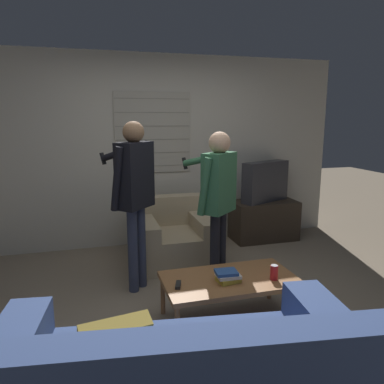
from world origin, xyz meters
name	(u,v)px	position (x,y,z in m)	size (l,w,h in m)	color
ground_plane	(199,311)	(0.00, 0.00, 0.00)	(16.00, 16.00, 0.00)	#7F705B
wall_back	(156,151)	(0.00, 2.03, 1.28)	(5.20, 0.08, 2.55)	#BCB7A8
armchair_beige	(174,237)	(0.06, 1.28, 0.29)	(0.97, 0.90, 0.75)	tan
coffee_table	(230,282)	(0.20, -0.22, 0.36)	(1.14, 0.62, 0.39)	brown
tv_stand	(264,220)	(1.49, 1.71, 0.28)	(0.92, 0.48, 0.56)	#33281E
tv	(265,182)	(1.49, 1.71, 0.84)	(0.78, 0.48, 0.56)	#2D2D33
person_left_standing	(134,186)	(-0.48, 0.63, 1.08)	(0.51, 0.80, 1.70)	#33384C
person_right_standing	(218,191)	(0.33, 0.46, 1.01)	(0.47, 0.79, 1.60)	black
book_stack	(228,276)	(0.16, -0.28, 0.44)	(0.21, 0.17, 0.09)	gold
soda_can	(274,272)	(0.55, -0.35, 0.46)	(0.07, 0.07, 0.13)	red
spare_remote	(178,285)	(-0.26, -0.26, 0.41)	(0.08, 0.14, 0.02)	black
floor_fan	(214,232)	(0.71, 1.62, 0.20)	(0.33, 0.20, 0.41)	#A8A8AD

